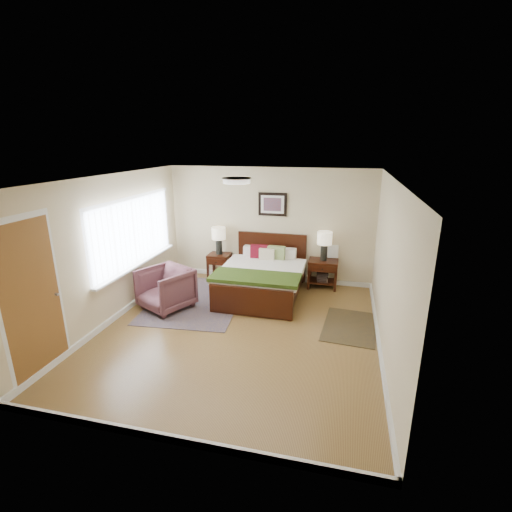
{
  "coord_description": "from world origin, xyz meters",
  "views": [
    {
      "loc": [
        1.57,
        -5.31,
        3.02
      ],
      "look_at": [
        0.09,
        0.85,
        1.05
      ],
      "focal_mm": 26.0,
      "sensor_mm": 36.0,
      "label": 1
    }
  ],
  "objects_px": {
    "lamp_left": "(219,236)",
    "bed": "(263,273)",
    "nightstand_right": "(323,271)",
    "lamp_right": "(324,241)",
    "armchair": "(166,289)",
    "nightstand_left": "(219,259)",
    "rug_persian": "(197,300)"
  },
  "relations": [
    {
      "from": "nightstand_right",
      "to": "rug_persian",
      "type": "distance_m",
      "value": 2.71
    },
    {
      "from": "armchair",
      "to": "lamp_right",
      "type": "bearing_deg",
      "value": 59.26
    },
    {
      "from": "lamp_right",
      "to": "rug_persian",
      "type": "distance_m",
      "value": 2.88
    },
    {
      "from": "bed",
      "to": "rug_persian",
      "type": "height_order",
      "value": "bed"
    },
    {
      "from": "nightstand_left",
      "to": "lamp_right",
      "type": "bearing_deg",
      "value": 0.51
    },
    {
      "from": "lamp_right",
      "to": "rug_persian",
      "type": "relative_size",
      "value": 0.25
    },
    {
      "from": "lamp_left",
      "to": "lamp_right",
      "type": "xyz_separation_m",
      "value": [
        2.32,
        0.0,
        0.03
      ]
    },
    {
      "from": "nightstand_left",
      "to": "armchair",
      "type": "bearing_deg",
      "value": -104.73
    },
    {
      "from": "nightstand_left",
      "to": "lamp_right",
      "type": "xyz_separation_m",
      "value": [
        2.32,
        0.02,
        0.57
      ]
    },
    {
      "from": "nightstand_left",
      "to": "lamp_left",
      "type": "distance_m",
      "value": 0.54
    },
    {
      "from": "lamp_right",
      "to": "nightstand_right",
      "type": "bearing_deg",
      "value": -90.0
    },
    {
      "from": "lamp_left",
      "to": "lamp_right",
      "type": "distance_m",
      "value": 2.32
    },
    {
      "from": "nightstand_left",
      "to": "nightstand_right",
      "type": "distance_m",
      "value": 2.32
    },
    {
      "from": "bed",
      "to": "armchair",
      "type": "relative_size",
      "value": 2.32
    },
    {
      "from": "bed",
      "to": "lamp_left",
      "type": "relative_size",
      "value": 3.25
    },
    {
      "from": "lamp_left",
      "to": "lamp_right",
      "type": "height_order",
      "value": "lamp_right"
    },
    {
      "from": "bed",
      "to": "lamp_left",
      "type": "distance_m",
      "value": 1.48
    },
    {
      "from": "nightstand_right",
      "to": "lamp_left",
      "type": "height_order",
      "value": "lamp_left"
    },
    {
      "from": "nightstand_left",
      "to": "rug_persian",
      "type": "distance_m",
      "value": 1.35
    },
    {
      "from": "bed",
      "to": "nightstand_left",
      "type": "distance_m",
      "value": 1.38
    },
    {
      "from": "rug_persian",
      "to": "lamp_right",
      "type": "bearing_deg",
      "value": 23.63
    },
    {
      "from": "lamp_left",
      "to": "bed",
      "type": "bearing_deg",
      "value": -32.49
    },
    {
      "from": "armchair",
      "to": "rug_persian",
      "type": "height_order",
      "value": "armchair"
    },
    {
      "from": "nightstand_right",
      "to": "lamp_right",
      "type": "xyz_separation_m",
      "value": [
        -0.0,
        0.01,
        0.66
      ]
    },
    {
      "from": "nightstand_right",
      "to": "lamp_right",
      "type": "bearing_deg",
      "value": 90.0
    },
    {
      "from": "bed",
      "to": "rug_persian",
      "type": "relative_size",
      "value": 0.82
    },
    {
      "from": "nightstand_right",
      "to": "rug_persian",
      "type": "height_order",
      "value": "nightstand_right"
    },
    {
      "from": "nightstand_left",
      "to": "lamp_left",
      "type": "xyz_separation_m",
      "value": [
        0.0,
        0.02,
        0.54
      ]
    },
    {
      "from": "lamp_left",
      "to": "armchair",
      "type": "distance_m",
      "value": 1.91
    },
    {
      "from": "nightstand_right",
      "to": "armchair",
      "type": "relative_size",
      "value": 0.72
    },
    {
      "from": "nightstand_left",
      "to": "rug_persian",
      "type": "height_order",
      "value": "nightstand_left"
    },
    {
      "from": "nightstand_left",
      "to": "lamp_right",
      "type": "distance_m",
      "value": 2.39
    }
  ]
}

